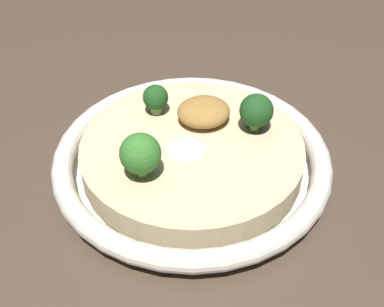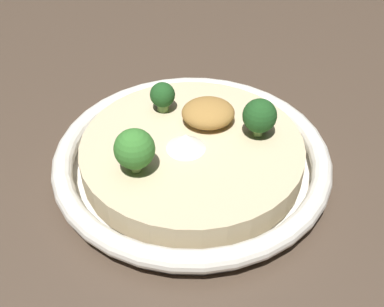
% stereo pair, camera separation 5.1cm
% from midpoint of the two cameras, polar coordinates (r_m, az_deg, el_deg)
% --- Properties ---
extents(ground_plane, '(6.00, 6.00, 0.00)m').
position_cam_midpoint_polar(ground_plane, '(0.53, 2.77, -2.11)').
color(ground_plane, '#47382B').
extents(risotto_bowl, '(0.30, 0.30, 0.04)m').
position_cam_midpoint_polar(risotto_bowl, '(0.52, 2.84, -0.55)').
color(risotto_bowl, silver).
rests_on(risotto_bowl, ground_plane).
extents(cheese_sprinkle, '(0.04, 0.04, 0.02)m').
position_cam_midpoint_polar(cheese_sprinkle, '(0.49, 2.25, 1.33)').
color(cheese_sprinkle, white).
rests_on(cheese_sprinkle, risotto_bowl).
extents(crispy_onion_garnish, '(0.06, 0.05, 0.03)m').
position_cam_midpoint_polar(crispy_onion_garnish, '(0.52, 4.74, 4.72)').
color(crispy_onion_garnish, '#A37538').
rests_on(crispy_onion_garnish, risotto_bowl).
extents(broccoli_back, '(0.03, 0.03, 0.03)m').
position_cam_midpoint_polar(broccoli_back, '(0.54, -0.78, 6.76)').
color(broccoli_back, '#668E47').
rests_on(broccoli_back, risotto_bowl).
extents(broccoli_left, '(0.04, 0.04, 0.05)m').
position_cam_midpoint_polar(broccoli_left, '(0.45, -3.64, 0.36)').
color(broccoli_left, '#84A856').
rests_on(broccoli_left, risotto_bowl).
extents(broccoli_back_right, '(0.04, 0.04, 0.04)m').
position_cam_midpoint_polar(broccoli_back_right, '(0.51, 10.91, 4.25)').
color(broccoli_back_right, '#759E4C').
rests_on(broccoli_back_right, risotto_bowl).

